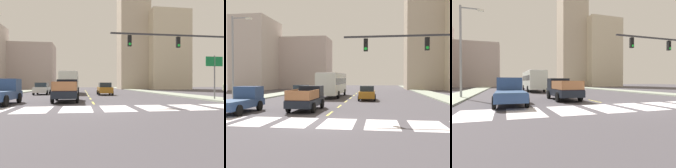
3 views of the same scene
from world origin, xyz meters
The scene contains 25 objects.
ground_plane centered at (0.00, 0.00, 0.00)m, with size 160.00×160.00×0.00m, color #49454B.
sidewalk_right centered at (12.09, 18.00, 0.07)m, with size 3.19×110.00×0.15m, color #98A28F.
sidewalk_left centered at (-12.09, 18.00, 0.07)m, with size 3.19×110.00×0.15m, color #98A28F.
crosswalk_stripe_2 centered at (-3.75, 0.00, 0.00)m, with size 1.91×3.47×0.01m, color silver.
crosswalk_stripe_3 centered at (-1.25, 0.00, 0.00)m, with size 1.91×3.47×0.01m, color silver.
crosswalk_stripe_4 centered at (1.25, 0.00, 0.00)m, with size 1.91×3.47×0.01m, color silver.
crosswalk_stripe_5 centered at (3.75, 0.00, 0.00)m, with size 1.91×3.47×0.01m, color silver.
crosswalk_stripe_6 centered at (6.25, 0.00, 0.00)m, with size 1.91×3.47×0.01m, color silver.
lane_dash_0 centered at (0.00, 4.00, 0.00)m, with size 0.16×2.40×0.01m, color #E2D450.
lane_dash_1 centered at (0.00, 9.00, 0.00)m, with size 0.16×2.40×0.01m, color #E2D450.
lane_dash_2 centered at (0.00, 14.00, 0.00)m, with size 0.16×2.40×0.01m, color #E2D450.
lane_dash_3 centered at (0.00, 19.00, 0.00)m, with size 0.16×2.40×0.01m, color #E2D450.
lane_dash_4 centered at (0.00, 24.00, 0.00)m, with size 0.16×2.40×0.01m, color #E2D450.
lane_dash_5 centered at (0.00, 29.00, 0.00)m, with size 0.16×2.40×0.01m, color #E2D450.
lane_dash_6 centered at (0.00, 34.00, 0.00)m, with size 0.16×2.40×0.01m, color #E2D450.
lane_dash_7 centered at (0.00, 39.00, 0.00)m, with size 0.16×2.40×0.01m, color #E2D450.
pickup_stakebed centered at (-2.25, 6.08, 0.94)m, with size 2.18×5.20×1.96m.
pickup_dark centered at (-6.90, 3.77, 0.92)m, with size 2.18×5.20×1.96m.
city_bus centered at (-2.67, 20.76, 1.95)m, with size 2.72×10.80×3.32m.
sedan_near_left centered at (-6.54, 18.55, 0.86)m, with size 2.02×4.40×1.72m.
sedan_near_right centered at (2.31, 16.06, 0.86)m, with size 2.02×4.40×1.72m.
traffic_signal_gantry centered at (7.86, 2.65, 4.24)m, with size 9.96×0.27×6.00m.
direction_sign_green centered at (11.40, 5.01, 3.03)m, with size 1.70×0.12×4.20m.
block_mid_right centered at (23.38, 45.77, 10.97)m, with size 11.01×11.44×21.94m, color beige.
block_low_left centered at (-14.43, 49.59, 6.37)m, with size 11.75×8.85×12.73m, color #B8A6A1.
Camera 1 is at (-0.99, -13.14, 1.56)m, focal length 33.87 mm.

